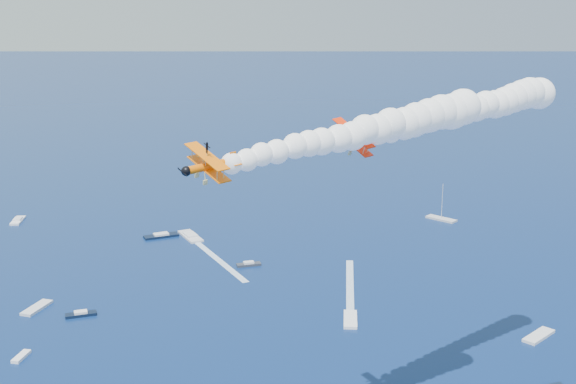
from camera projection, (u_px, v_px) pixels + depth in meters
name	position (u px, v px, depth m)	size (l,w,h in m)	color
biplane_lead	(354.00, 140.00, 119.75)	(7.71, 8.65, 5.21)	#FD2805
biplane_trail	(211.00, 166.00, 102.17)	(8.23, 9.24, 5.56)	#FE6A05
smoke_trail_lead	(461.00, 113.00, 134.04)	(49.34, 14.90, 9.78)	white
smoke_trail_trail	(358.00, 133.00, 115.28)	(49.79, 12.29, 9.78)	white
spectator_boats	(82.00, 300.00, 199.01)	(247.56, 183.29, 0.70)	silver
boat_wakes	(282.00, 272.00, 219.25)	(37.10, 68.54, 0.04)	white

